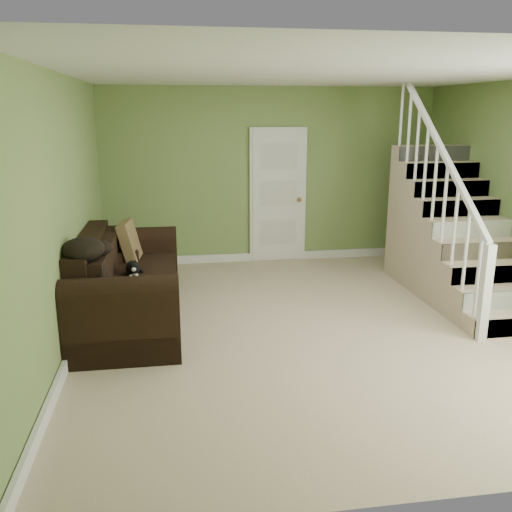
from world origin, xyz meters
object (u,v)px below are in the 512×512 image
object	(u,v)px
side_table	(113,273)
cat	(133,268)
sofa	(126,289)
banana	(131,289)

from	to	relation	value
side_table	cat	size ratio (longest dim) A/B	2.09
sofa	cat	bearing A→B (deg)	-1.22
sofa	cat	size ratio (longest dim) A/B	5.81
sofa	banana	bearing A→B (deg)	-79.64
side_table	cat	world-z (taller)	side_table
side_table	banana	distance (m)	1.38
sofa	banana	size ratio (longest dim) A/B	13.98
cat	banana	size ratio (longest dim) A/B	2.41
banana	side_table	bearing A→B (deg)	92.32
side_table	banana	size ratio (longest dim) A/B	5.04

